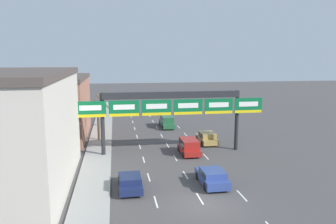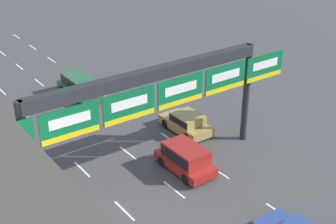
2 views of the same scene
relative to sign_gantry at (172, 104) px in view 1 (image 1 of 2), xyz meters
The scene contains 13 objects.
ground_plane 14.07m from the sign_gantry, 90.00° to the right, with size 220.00×220.00×0.00m, color #474444.
sidewalk_left 16.16m from the sign_gantry, 121.63° to the right, with size 2.80×110.00×0.15m.
lane_dashes 5.44m from the sign_gantry, 90.00° to the left, with size 6.72×67.00×0.01m.
sign_gantry is the anchor object (origin of this frame).
building_far 17.13m from the sign_gantry, 146.22° to the left, with size 8.96×14.40×8.02m.
car_navy 11.69m from the sign_gantry, 118.13° to the right, with size 1.85×4.01×1.22m.
suv_green 13.94m from the sign_gantry, 83.36° to the left, with size 1.81×4.80×1.75m.
car_blue 10.74m from the sign_gantry, 79.84° to the right, with size 1.98×4.11×1.30m.
suv_red 4.89m from the sign_gantry, 23.24° to the right, with size 1.91×4.00×1.65m.
car_gold 7.44m from the sign_gantry, 32.76° to the left, with size 1.90×4.09×1.41m.
traffic_light_near_gantry 7.66m from the sign_gantry, ahead, with size 0.30×0.35×4.96m.
tree_bare_closest 10.76m from the sign_gantry, 140.90° to the left, with size 1.94×2.00×5.10m.
tree_bare_second 17.42m from the sign_gantry, 118.24° to the left, with size 2.43×2.41×4.91m.
Camera 1 is at (-6.04, -21.27, 10.45)m, focal length 35.00 mm.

